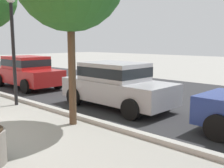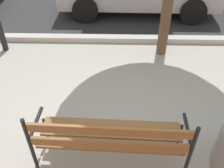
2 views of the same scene
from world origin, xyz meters
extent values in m
cube|color=#2D2D30|center=(0.00, 7.50, 0.00)|extent=(60.00, 9.00, 0.01)
cube|color=#B2AFA8|center=(0.00, 2.90, 0.06)|extent=(60.00, 0.20, 0.12)
cylinder|color=brown|center=(0.83, 2.45, 1.48)|extent=(0.20, 0.20, 2.96)
cube|color=#B21E1E|center=(-5.57, 4.72, 0.61)|extent=(4.12, 1.76, 0.70)
cube|color=#B21E1E|center=(-5.72, 4.72, 1.26)|extent=(2.15, 1.59, 0.60)
cube|color=black|center=(-5.72, 4.72, 1.26)|extent=(2.16, 1.61, 0.33)
cylinder|color=black|center=(-4.22, 5.55, 0.32)|extent=(0.64, 0.23, 0.64)
cylinder|color=black|center=(-4.25, 3.85, 0.32)|extent=(0.64, 0.23, 0.64)
cylinder|color=black|center=(-6.89, 5.59, 0.32)|extent=(0.64, 0.23, 0.64)
cylinder|color=black|center=(-6.91, 3.89, 0.32)|extent=(0.64, 0.23, 0.64)
cube|color=#B7B7BC|center=(0.44, 4.72, 0.61)|extent=(4.12, 1.76, 0.70)
cube|color=#B7B7BC|center=(0.29, 4.72, 1.26)|extent=(2.15, 1.59, 0.60)
cube|color=black|center=(0.29, 4.72, 1.26)|extent=(2.16, 1.61, 0.33)
cylinder|color=black|center=(1.79, 5.55, 0.32)|extent=(0.64, 0.23, 0.64)
cylinder|color=black|center=(1.76, 3.85, 0.32)|extent=(0.64, 0.23, 0.64)
cylinder|color=black|center=(-0.88, 5.59, 0.32)|extent=(0.64, 0.23, 0.64)
cylinder|color=black|center=(-0.90, 3.89, 0.32)|extent=(0.64, 0.23, 0.64)
cylinder|color=black|center=(4.30, 3.89, 0.32)|extent=(0.64, 0.23, 0.64)
cylinder|color=black|center=(-2.48, 2.48, 1.80)|extent=(0.12, 0.12, 3.60)
camera|label=1|loc=(6.59, -2.10, 2.26)|focal=43.22mm
camera|label=2|loc=(-0.09, -2.10, 2.82)|focal=40.11mm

